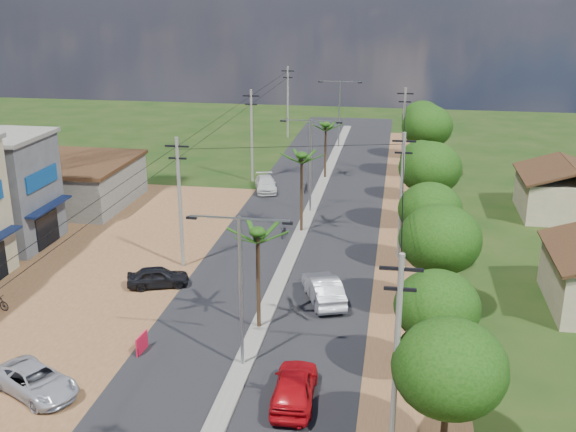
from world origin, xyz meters
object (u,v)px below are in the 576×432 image
object	(u,v)px
car_silver_mid	(323,289)
moto_rider_east	(303,392)
car_parked_silver	(36,382)
car_red_near	(294,387)
car_parked_dark	(158,277)
roadside_sign	(142,344)
car_white_far	(266,184)

from	to	relation	value
car_silver_mid	moto_rider_east	distance (m)	10.51
car_parked_silver	moto_rider_east	size ratio (longest dim) A/B	2.79
car_red_near	car_parked_dark	bearing A→B (deg)	-48.73
car_silver_mid	roadside_sign	distance (m)	11.48
car_red_near	car_white_far	world-z (taller)	car_red_near
roadside_sign	moto_rider_east	bearing A→B (deg)	-13.72
car_white_far	car_parked_silver	distance (m)	34.91
car_parked_silver	car_parked_dark	xyz separation A→B (m)	(1.48, 12.41, 0.01)
car_red_near	car_silver_mid	world-z (taller)	car_silver_mid
car_red_near	car_white_far	distance (m)	34.29
car_parked_silver	roadside_sign	xyz separation A→B (m)	(3.48, 4.46, -0.14)
car_red_near	moto_rider_east	xyz separation A→B (m)	(0.40, 0.18, -0.37)
car_silver_mid	moto_rider_east	xyz separation A→B (m)	(0.31, -10.50, -0.37)
car_red_near	roadside_sign	bearing A→B (deg)	-22.37
car_red_near	car_silver_mid	xyz separation A→B (m)	(0.09, 10.67, 0.01)
car_white_far	moto_rider_east	xyz separation A→B (m)	(8.44, -33.16, -0.21)
car_red_near	car_silver_mid	size ratio (longest dim) A/B	0.96
car_white_far	car_parked_dark	distance (m)	22.41
car_parked_silver	car_parked_dark	distance (m)	12.50
car_silver_mid	car_parked_silver	world-z (taller)	car_silver_mid
car_white_far	car_silver_mid	bearing A→B (deg)	-85.94
car_red_near	car_parked_silver	size ratio (longest dim) A/B	1.01
moto_rider_east	car_red_near	bearing A→B (deg)	1.52
car_red_near	car_white_far	size ratio (longest dim) A/B	1.05
moto_rider_east	roadside_sign	world-z (taller)	roadside_sign
car_white_far	car_parked_silver	xyz separation A→B (m)	(-3.98, -34.68, -0.01)
car_parked_dark	car_silver_mid	bearing A→B (deg)	-111.58
car_silver_mid	roadside_sign	world-z (taller)	car_silver_mid
moto_rider_east	roadside_sign	xyz separation A→B (m)	(-8.94, 2.94, 0.07)
moto_rider_east	car_white_far	bearing A→B (deg)	-98.27
car_silver_mid	car_white_far	bearing A→B (deg)	-90.37
car_white_far	car_parked_silver	world-z (taller)	car_white_far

